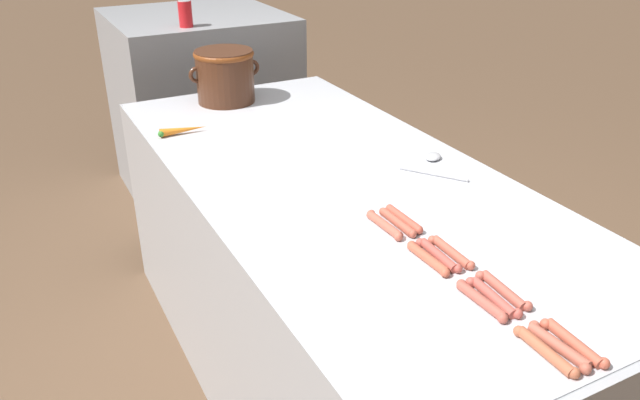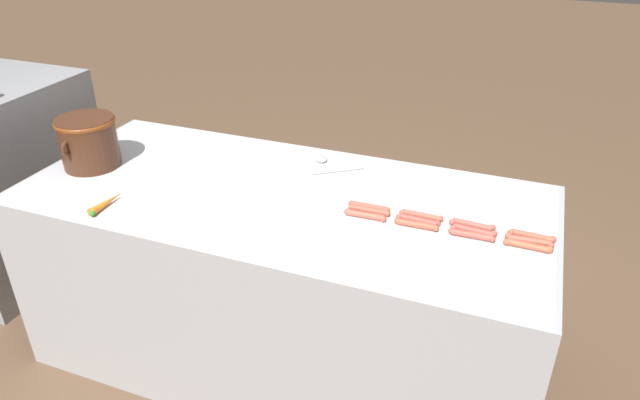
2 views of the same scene
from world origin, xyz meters
name	(u,v)px [view 2 (image 2 of 2)]	position (x,y,z in m)	size (l,w,h in m)	color
ground_plane	(287,351)	(0.00, 0.00, 0.00)	(20.00, 20.00, 0.00)	brown
griddle_counter	(285,279)	(0.00, 0.00, 0.42)	(0.93, 2.09, 0.84)	#ADAFB5
hot_dog_0	(528,246)	(-0.06, -0.93, 0.85)	(0.03, 0.16, 0.02)	#B25B3D
hot_dog_1	(472,235)	(-0.06, -0.75, 0.85)	(0.03, 0.16, 0.02)	#B15244
hot_dog_2	(416,225)	(-0.06, -0.55, 0.85)	(0.03, 0.16, 0.02)	#BF573E
hot_dog_3	(365,215)	(-0.06, -0.36, 0.85)	(0.03, 0.16, 0.02)	#BE5B47
hot_dog_4	(529,241)	(-0.03, -0.93, 0.85)	(0.03, 0.16, 0.02)	#B45A46
hot_dog_5	(474,231)	(-0.03, -0.75, 0.85)	(0.03, 0.16, 0.02)	#B65146
hot_dog_6	(418,220)	(-0.03, -0.55, 0.85)	(0.03, 0.16, 0.02)	#B44F44
hot_dog_7	(369,210)	(-0.03, -0.37, 0.85)	(0.02, 0.16, 0.02)	#B65743
hot_dog_8	(532,236)	(0.01, -0.94, 0.85)	(0.03, 0.16, 0.02)	#BE5740
hot_dog_9	(472,225)	(0.01, -0.74, 0.85)	(0.03, 0.16, 0.02)	#B55647
hot_dog_10	(421,216)	(0.01, -0.56, 0.85)	(0.03, 0.16, 0.02)	#BB5844
hot_dog_11	(369,206)	(0.00, -0.36, 0.85)	(0.02, 0.16, 0.02)	#BD513F
bean_pot	(88,140)	(-0.06, 0.86, 0.96)	(0.31, 0.25, 0.22)	#472616
serving_spoon	(327,163)	(0.31, -0.08, 0.85)	(0.19, 0.24, 0.02)	#B7B7BC
carrot	(106,203)	(-0.33, 0.57, 0.85)	(0.18, 0.04, 0.03)	orange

